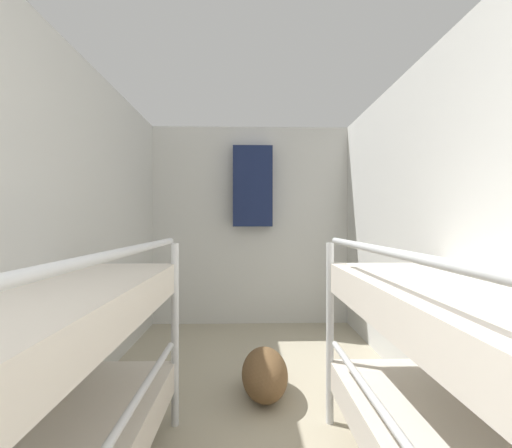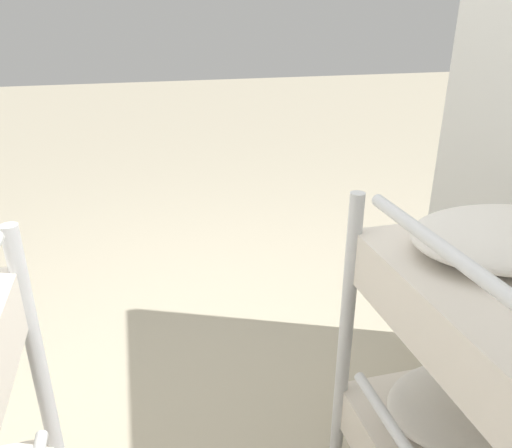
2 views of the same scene
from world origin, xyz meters
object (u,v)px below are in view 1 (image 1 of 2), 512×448
at_px(bunk_stack_left_near, 0,418).
at_px(duffel_bag, 265,374).
at_px(hanging_coat, 253,186).
at_px(bunk_stack_right_near, 506,412).

xyz_separation_m(bunk_stack_left_near, duffel_bag, (0.87, 1.24, -0.43)).
height_order(bunk_stack_left_near, hanging_coat, hanging_coat).
relative_size(bunk_stack_right_near, hanging_coat, 1.99).
bearing_deg(bunk_stack_right_near, bunk_stack_left_near, 180.00).
height_order(duffel_bag, hanging_coat, hanging_coat).
bearing_deg(bunk_stack_left_near, hanging_coat, 73.81).
relative_size(bunk_stack_left_near, bunk_stack_right_near, 1.00).
height_order(bunk_stack_left_near, duffel_bag, bunk_stack_left_near).
relative_size(bunk_stack_right_near, duffel_bag, 3.28).
bearing_deg(duffel_bag, bunk_stack_right_near, -60.60).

